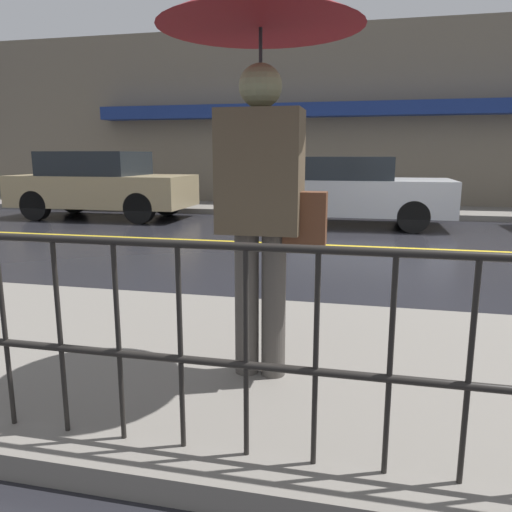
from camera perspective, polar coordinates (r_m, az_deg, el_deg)
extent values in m
plane|color=black|center=(8.23, 18.56, 0.76)|extent=(80.00, 80.00, 0.00)
cube|color=slate|center=(3.45, 26.78, -13.47)|extent=(28.00, 2.67, 0.13)
cube|color=slate|center=(12.89, 16.58, 4.87)|extent=(28.00, 2.10, 0.13)
cube|color=gold|center=(8.23, 18.56, 0.78)|extent=(25.20, 0.12, 0.01)
cube|color=#706656|center=(14.05, 16.83, 14.90)|extent=(28.00, 0.30, 4.79)
cube|color=navy|center=(13.64, 17.00, 15.87)|extent=(16.80, 0.55, 0.35)
cylinder|color=black|center=(2.72, -26.76, -7.89)|extent=(0.02, 0.02, 0.95)
cylinder|color=black|center=(2.55, -21.46, -8.74)|extent=(0.02, 0.02, 0.95)
cylinder|color=black|center=(2.40, -15.42, -9.61)|extent=(0.02, 0.02, 0.95)
cylinder|color=black|center=(2.28, -8.63, -10.47)|extent=(0.02, 0.02, 0.95)
cylinder|color=black|center=(2.19, -1.15, -11.23)|extent=(0.02, 0.02, 0.95)
cylinder|color=black|center=(2.14, 6.84, -11.84)|extent=(0.02, 0.02, 0.95)
cylinder|color=black|center=(2.14, 15.05, -12.23)|extent=(0.02, 0.02, 0.95)
cylinder|color=black|center=(2.17, 23.15, -12.38)|extent=(0.02, 0.02, 0.95)
cylinder|color=#4C4742|center=(3.02, -1.06, -5.46)|extent=(0.14, 0.14, 0.88)
cylinder|color=#4C4742|center=(2.99, 2.02, -5.67)|extent=(0.14, 0.14, 0.88)
cube|color=brown|center=(2.87, 0.50, 9.57)|extent=(0.47, 0.28, 0.69)
sphere|color=gray|center=(2.90, 0.52, 18.86)|extent=(0.24, 0.24, 0.24)
cylinder|color=#262628|center=(2.89, 0.51, 17.22)|extent=(0.02, 0.02, 0.77)
cone|color=maroon|center=(2.98, 0.53, 27.03)|extent=(1.12, 1.12, 0.25)
cube|color=brown|center=(2.85, 5.64, 4.32)|extent=(0.24, 0.12, 0.30)
cube|color=tan|center=(12.17, -17.06, 7.17)|extent=(4.07, 1.75, 0.70)
cube|color=#1E2328|center=(12.22, -17.90, 10.05)|extent=(2.11, 1.61, 0.53)
cylinder|color=black|center=(12.32, -10.07, 6.13)|extent=(0.67, 0.22, 0.67)
cylinder|color=black|center=(10.93, -13.18, 5.34)|extent=(0.67, 0.22, 0.67)
cylinder|color=black|center=(13.50, -20.05, 6.07)|extent=(0.67, 0.22, 0.67)
cylinder|color=black|center=(12.24, -23.91, 5.29)|extent=(0.67, 0.22, 0.67)
cube|color=#B2B5BA|center=(10.59, 10.23, 6.78)|extent=(4.20, 1.78, 0.70)
cube|color=#1E2328|center=(10.57, 9.42, 9.93)|extent=(2.18, 1.64, 0.45)
cylinder|color=black|center=(11.41, 16.92, 5.25)|extent=(0.61, 0.22, 0.61)
cylinder|color=black|center=(9.86, 17.53, 4.30)|extent=(0.61, 0.22, 0.61)
cylinder|color=black|center=(11.52, 3.85, 5.78)|extent=(0.61, 0.22, 0.61)
cylinder|color=black|center=(9.99, 2.45, 4.91)|extent=(0.61, 0.22, 0.61)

